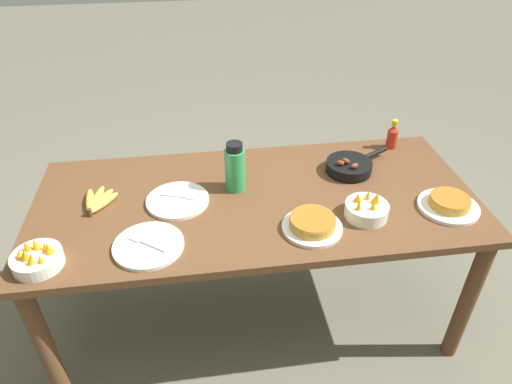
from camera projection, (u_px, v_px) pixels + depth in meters
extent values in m
plane|color=#666051|center=(256.00, 312.00, 2.40)|extent=(14.00, 14.00, 0.00)
cube|color=brown|center=(256.00, 201.00, 1.98)|extent=(1.90, 0.84, 0.03)
cylinder|color=brown|center=(46.00, 349.00, 1.80)|extent=(0.07, 0.07, 0.71)
cylinder|color=brown|center=(467.00, 301.00, 2.00)|extent=(0.07, 0.07, 0.71)
cylinder|color=brown|center=(78.00, 232.00, 2.38)|extent=(0.07, 0.07, 0.71)
cylinder|color=brown|center=(402.00, 203.00, 2.58)|extent=(0.07, 0.07, 0.71)
ellipsoid|color=gold|center=(103.00, 203.00, 1.91)|extent=(0.13, 0.15, 0.03)
ellipsoid|color=gold|center=(101.00, 201.00, 1.92)|extent=(0.11, 0.18, 0.03)
ellipsoid|color=gold|center=(96.00, 200.00, 1.92)|extent=(0.07, 0.20, 0.03)
ellipsoid|color=gold|center=(90.00, 201.00, 1.92)|extent=(0.06, 0.18, 0.03)
cylinder|color=#4C3819|center=(90.00, 212.00, 1.85)|extent=(0.02, 0.02, 0.04)
cylinder|color=black|center=(348.00, 171.00, 2.13)|extent=(0.21, 0.21, 0.01)
cylinder|color=black|center=(349.00, 166.00, 2.12)|extent=(0.21, 0.21, 0.04)
cylinder|color=black|center=(375.00, 153.00, 2.20)|extent=(0.14, 0.09, 0.02)
ellipsoid|color=brown|center=(355.00, 166.00, 2.05)|extent=(0.05, 0.04, 0.03)
ellipsoid|color=brown|center=(340.00, 163.00, 2.07)|extent=(0.04, 0.04, 0.03)
ellipsoid|color=brown|center=(346.00, 161.00, 2.08)|extent=(0.05, 0.05, 0.03)
cylinder|color=silver|center=(312.00, 228.00, 1.79)|extent=(0.24, 0.24, 0.02)
cylinder|color=gold|center=(312.00, 222.00, 1.77)|extent=(0.18, 0.18, 0.04)
cylinder|color=#9B601E|center=(313.00, 218.00, 1.76)|extent=(0.18, 0.18, 0.00)
cylinder|color=silver|center=(448.00, 207.00, 1.90)|extent=(0.25, 0.25, 0.02)
cylinder|color=gold|center=(450.00, 202.00, 1.88)|extent=(0.16, 0.16, 0.04)
cylinder|color=#9B601E|center=(451.00, 198.00, 1.87)|extent=(0.16, 0.16, 0.00)
cylinder|color=silver|center=(149.00, 246.00, 1.70)|extent=(0.27, 0.27, 0.02)
cylinder|color=silver|center=(152.00, 246.00, 1.69)|extent=(0.10, 0.08, 0.01)
cube|color=silver|center=(135.00, 239.00, 1.72)|extent=(0.05, 0.05, 0.00)
cylinder|color=silver|center=(178.00, 201.00, 1.93)|extent=(0.27, 0.27, 0.02)
cylinder|color=silver|center=(173.00, 196.00, 1.94)|extent=(0.11, 0.04, 0.01)
cube|color=silver|center=(192.00, 198.00, 1.93)|extent=(0.05, 0.03, 0.00)
cylinder|color=silver|center=(38.00, 260.00, 1.62)|extent=(0.18, 0.18, 0.05)
cone|color=orange|center=(48.00, 249.00, 1.60)|extent=(0.04, 0.04, 0.05)
cone|color=orange|center=(46.00, 247.00, 1.62)|extent=(0.05, 0.05, 0.04)
cone|color=orange|center=(35.00, 244.00, 1.62)|extent=(0.04, 0.03, 0.06)
cone|color=orange|center=(27.00, 246.00, 1.61)|extent=(0.05, 0.05, 0.05)
cone|color=orange|center=(20.00, 255.00, 1.58)|extent=(0.04, 0.05, 0.04)
cone|color=orange|center=(25.00, 255.00, 1.57)|extent=(0.06, 0.06, 0.06)
cone|color=orange|center=(31.00, 259.00, 1.55)|extent=(0.04, 0.03, 0.06)
cone|color=orange|center=(40.00, 260.00, 1.56)|extent=(0.04, 0.04, 0.04)
cylinder|color=silver|center=(366.00, 210.00, 1.85)|extent=(0.18, 0.18, 0.06)
cone|color=orange|center=(377.00, 198.00, 1.83)|extent=(0.05, 0.05, 0.06)
cone|color=orange|center=(368.00, 195.00, 1.85)|extent=(0.04, 0.03, 0.05)
cone|color=orange|center=(358.00, 198.00, 1.83)|extent=(0.06, 0.06, 0.05)
cone|color=orange|center=(359.00, 205.00, 1.79)|extent=(0.03, 0.03, 0.06)
cone|color=orange|center=(373.00, 205.00, 1.79)|extent=(0.04, 0.04, 0.06)
cylinder|color=#2D9351|center=(235.00, 170.00, 1.97)|extent=(0.09, 0.09, 0.19)
cylinder|color=black|center=(234.00, 147.00, 1.90)|extent=(0.07, 0.07, 0.03)
cylinder|color=#B72814|center=(392.00, 139.00, 2.29)|extent=(0.05, 0.05, 0.09)
cone|color=#B72814|center=(394.00, 128.00, 2.26)|extent=(0.05, 0.05, 0.03)
cylinder|color=gold|center=(395.00, 123.00, 2.24)|extent=(0.03, 0.03, 0.03)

